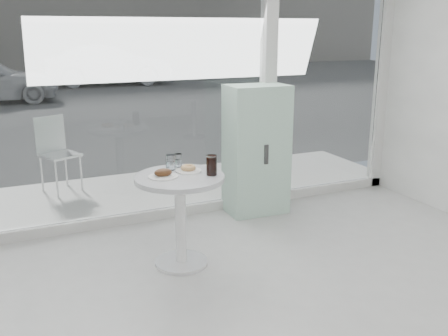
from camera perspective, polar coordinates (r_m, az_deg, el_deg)
name	(u,v)px	position (r m, az deg, el deg)	size (l,w,h in m)	color
storefront	(195,49)	(5.06, -3.29, 13.48)	(5.00, 0.14, 3.00)	silver
main_table	(180,202)	(4.05, -5.04, -3.85)	(0.72, 0.72, 0.77)	white
patio_deck	(168,189)	(6.08, -6.40, -2.42)	(5.60, 1.60, 0.05)	silver
street	(56,87)	(17.90, -18.69, 8.72)	(40.00, 24.00, 0.00)	#363636
mint_cabinet	(256,150)	(5.23, 3.71, 2.08)	(0.64, 0.45, 1.35)	#95BEA7
patio_chair	(56,149)	(6.14, -18.64, 2.08)	(0.50, 0.50, 0.87)	white
car_silver	(109,65)	(18.05, -13.04, 11.40)	(1.47, 4.21, 1.39)	#ACAFB4
plate_fritter	(163,174)	(3.95, -6.93, -0.68)	(0.23, 0.23, 0.07)	white
plate_donut	(188,169)	(4.09, -4.09, -0.13)	(0.21, 0.21, 0.05)	white
water_tumbler_a	(171,163)	(4.14, -6.13, 0.54)	(0.08, 0.08, 0.13)	white
water_tumbler_b	(178,161)	(4.23, -5.29, 0.80)	(0.07, 0.07, 0.11)	white
cola_glass	(212,166)	(3.97, -1.43, 0.28)	(0.09, 0.09, 0.16)	white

